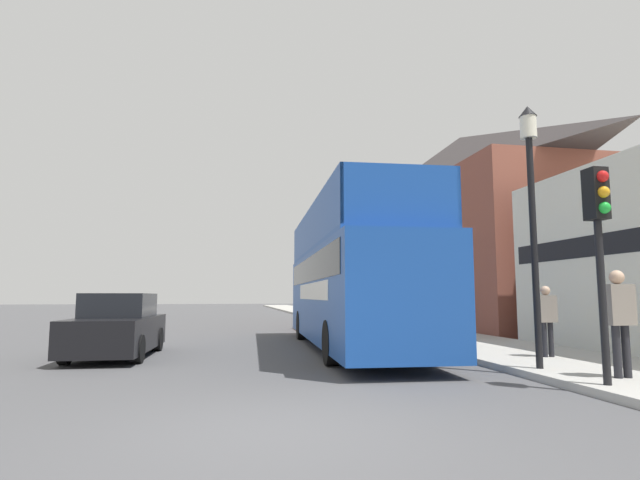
{
  "coord_description": "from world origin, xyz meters",
  "views": [
    {
      "loc": [
        -0.56,
        -5.75,
        1.52
      ],
      "look_at": [
        1.81,
        7.06,
        2.99
      ],
      "focal_mm": 28.0,
      "sensor_mm": 36.0,
      "label": 1
    }
  ],
  "objects_px": {
    "tour_bus": "(349,286)",
    "lamp_post_nearest": "(531,186)",
    "parked_car_ahead_of_bus": "(323,315)",
    "pedestrian_second": "(546,314)",
    "parked_car_far_side": "(118,327)",
    "pedestrian_nearest": "(619,312)",
    "traffic_signal": "(599,224)",
    "lamp_post_second": "(385,248)"
  },
  "relations": [
    {
      "from": "tour_bus",
      "to": "lamp_post_nearest",
      "type": "height_order",
      "value": "lamp_post_nearest"
    },
    {
      "from": "lamp_post_nearest",
      "to": "tour_bus",
      "type": "bearing_deg",
      "value": 113.79
    },
    {
      "from": "tour_bus",
      "to": "parked_car_ahead_of_bus",
      "type": "height_order",
      "value": "tour_bus"
    },
    {
      "from": "tour_bus",
      "to": "pedestrian_second",
      "type": "xyz_separation_m",
      "value": [
        3.72,
        -3.86,
        -0.7
      ]
    },
    {
      "from": "tour_bus",
      "to": "lamp_post_nearest",
      "type": "bearing_deg",
      "value": -63.49
    },
    {
      "from": "parked_car_far_side",
      "to": "pedestrian_nearest",
      "type": "height_order",
      "value": "pedestrian_nearest"
    },
    {
      "from": "parked_car_far_side",
      "to": "parked_car_ahead_of_bus",
      "type": "bearing_deg",
      "value": -125.91
    },
    {
      "from": "traffic_signal",
      "to": "lamp_post_second",
      "type": "xyz_separation_m",
      "value": [
        0.04,
        11.28,
        0.68
      ]
    },
    {
      "from": "tour_bus",
      "to": "lamp_post_second",
      "type": "distance_m",
      "value": 4.9
    },
    {
      "from": "pedestrian_nearest",
      "to": "lamp_post_second",
      "type": "bearing_deg",
      "value": 93.85
    },
    {
      "from": "tour_bus",
      "to": "pedestrian_second",
      "type": "bearing_deg",
      "value": -43.36
    },
    {
      "from": "pedestrian_second",
      "to": "lamp_post_second",
      "type": "relative_size",
      "value": 0.35
    },
    {
      "from": "parked_car_ahead_of_bus",
      "to": "parked_car_far_side",
      "type": "relative_size",
      "value": 0.96
    },
    {
      "from": "pedestrian_second",
      "to": "lamp_post_second",
      "type": "bearing_deg",
      "value": 99.58
    },
    {
      "from": "tour_bus",
      "to": "lamp_post_nearest",
      "type": "distance_m",
      "value": 6.27
    },
    {
      "from": "parked_car_ahead_of_bus",
      "to": "lamp_post_nearest",
      "type": "xyz_separation_m",
      "value": [
        1.63,
        -13.64,
        3.04
      ]
    },
    {
      "from": "pedestrian_second",
      "to": "lamp_post_second",
      "type": "xyz_separation_m",
      "value": [
        -1.32,
        7.84,
        2.25
      ]
    },
    {
      "from": "tour_bus",
      "to": "parked_car_far_side",
      "type": "distance_m",
      "value": 6.37
    },
    {
      "from": "tour_bus",
      "to": "lamp_post_second",
      "type": "relative_size",
      "value": 2.43
    },
    {
      "from": "lamp_post_nearest",
      "to": "lamp_post_second",
      "type": "bearing_deg",
      "value": 90.09
    },
    {
      "from": "pedestrian_second",
      "to": "lamp_post_nearest",
      "type": "relative_size",
      "value": 0.31
    },
    {
      "from": "pedestrian_nearest",
      "to": "parked_car_far_side",
      "type": "bearing_deg",
      "value": 147.76
    },
    {
      "from": "parked_car_ahead_of_bus",
      "to": "traffic_signal",
      "type": "xyz_separation_m",
      "value": [
        1.57,
        -15.48,
        2.02
      ]
    },
    {
      "from": "traffic_signal",
      "to": "lamp_post_second",
      "type": "bearing_deg",
      "value": 89.79
    },
    {
      "from": "parked_car_far_side",
      "to": "traffic_signal",
      "type": "height_order",
      "value": "traffic_signal"
    },
    {
      "from": "lamp_post_second",
      "to": "parked_car_far_side",
      "type": "bearing_deg",
      "value": -150.75
    },
    {
      "from": "tour_bus",
      "to": "traffic_signal",
      "type": "bearing_deg",
      "value": -69.42
    },
    {
      "from": "parked_car_ahead_of_bus",
      "to": "traffic_signal",
      "type": "relative_size",
      "value": 1.19
    },
    {
      "from": "pedestrian_nearest",
      "to": "traffic_signal",
      "type": "xyz_separation_m",
      "value": [
        -0.76,
        -0.57,
        1.44
      ]
    },
    {
      "from": "lamp_post_nearest",
      "to": "traffic_signal",
      "type": "bearing_deg",
      "value": -91.76
    },
    {
      "from": "tour_bus",
      "to": "parked_car_far_side",
      "type": "bearing_deg",
      "value": -169.55
    },
    {
      "from": "parked_car_ahead_of_bus",
      "to": "lamp_post_second",
      "type": "distance_m",
      "value": 5.25
    },
    {
      "from": "parked_car_ahead_of_bus",
      "to": "pedestrian_second",
      "type": "distance_m",
      "value": 12.4
    },
    {
      "from": "pedestrian_second",
      "to": "traffic_signal",
      "type": "relative_size",
      "value": 0.47
    },
    {
      "from": "pedestrian_nearest",
      "to": "lamp_post_nearest",
      "type": "height_order",
      "value": "lamp_post_nearest"
    },
    {
      "from": "tour_bus",
      "to": "lamp_post_second",
      "type": "xyz_separation_m",
      "value": [
        2.4,
        3.98,
        1.55
      ]
    },
    {
      "from": "parked_car_ahead_of_bus",
      "to": "lamp_post_second",
      "type": "relative_size",
      "value": 0.88
    },
    {
      "from": "parked_car_far_side",
      "to": "lamp_post_nearest",
      "type": "distance_m",
      "value": 10.23
    },
    {
      "from": "parked_car_far_side",
      "to": "pedestrian_second",
      "type": "relative_size",
      "value": 2.66
    },
    {
      "from": "parked_car_ahead_of_bus",
      "to": "tour_bus",
      "type": "bearing_deg",
      "value": -93.26
    },
    {
      "from": "traffic_signal",
      "to": "pedestrian_nearest",
      "type": "bearing_deg",
      "value": 36.82
    },
    {
      "from": "parked_car_ahead_of_bus",
      "to": "lamp_post_second",
      "type": "height_order",
      "value": "lamp_post_second"
    }
  ]
}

